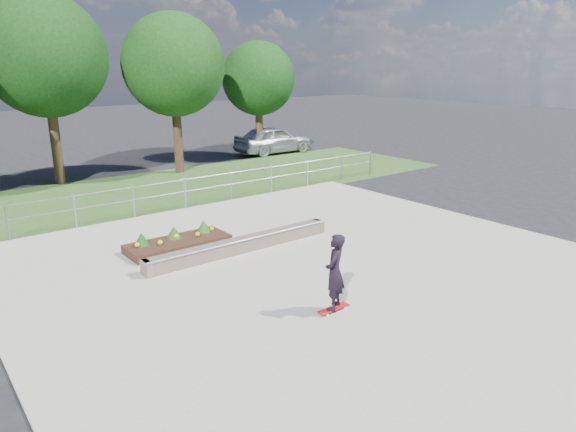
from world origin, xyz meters
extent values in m
plane|color=black|center=(0.00, 0.00, 0.00)|extent=(120.00, 120.00, 0.00)
cube|color=#2C4B1E|center=(0.00, 11.00, 0.01)|extent=(30.00, 8.00, 0.02)
cube|color=#9C978A|center=(0.00, 0.00, 0.03)|extent=(15.00, 15.00, 0.06)
cylinder|color=gray|center=(-6.00, 7.50, 0.60)|extent=(0.06, 0.06, 1.20)
cylinder|color=#9B9EA3|center=(-4.00, 7.50, 0.60)|extent=(0.06, 0.06, 1.20)
cylinder|color=#95979D|center=(-2.00, 7.50, 0.60)|extent=(0.06, 0.06, 1.20)
cylinder|color=#989BA1|center=(0.00, 7.50, 0.60)|extent=(0.06, 0.06, 1.20)
cylinder|color=gray|center=(2.00, 7.50, 0.60)|extent=(0.06, 0.06, 1.20)
cylinder|color=gray|center=(4.00, 7.50, 0.60)|extent=(0.06, 0.06, 1.20)
cylinder|color=#9CA0A5|center=(6.00, 7.50, 0.60)|extent=(0.06, 0.06, 1.20)
cylinder|color=#92949A|center=(8.00, 7.50, 0.60)|extent=(0.06, 0.06, 1.20)
cylinder|color=gray|center=(10.00, 7.50, 0.60)|extent=(0.06, 0.06, 1.20)
cylinder|color=#989BA0|center=(0.00, 7.50, 1.15)|extent=(20.00, 0.04, 0.04)
cylinder|color=gray|center=(0.00, 7.50, 0.70)|extent=(20.00, 0.04, 0.04)
cylinder|color=#382316|center=(-2.50, 15.00, 1.69)|extent=(0.44, 0.44, 3.38)
sphere|color=black|center=(-2.50, 15.00, 5.62)|extent=(5.25, 5.25, 5.25)
cylinder|color=#311F13|center=(3.00, 14.00, 1.57)|extent=(0.44, 0.44, 3.15)
sphere|color=black|center=(3.00, 14.00, 5.25)|extent=(4.90, 4.90, 4.90)
cylinder|color=#372816|center=(9.00, 15.50, 1.35)|extent=(0.44, 0.44, 2.70)
sphere|color=black|center=(9.00, 15.50, 4.50)|extent=(4.20, 4.20, 4.20)
cube|color=brown|center=(-0.90, 2.25, 0.26)|extent=(6.00, 0.40, 0.40)
cylinder|color=#9B9FA3|center=(-0.90, 2.05, 0.46)|extent=(6.00, 0.06, 0.06)
cube|color=brown|center=(-3.80, 2.25, 0.26)|extent=(0.15, 0.42, 0.40)
cube|color=brown|center=(2.00, 2.25, 0.26)|extent=(0.15, 0.42, 0.40)
cube|color=black|center=(-2.23, 3.64, 0.18)|extent=(3.00, 1.20, 0.25)
sphere|color=gold|center=(-3.43, 3.74, 0.39)|extent=(0.14, 0.14, 0.14)
sphere|color=yellow|center=(-2.83, 3.54, 0.39)|extent=(0.14, 0.14, 0.14)
sphere|color=yellow|center=(-2.23, 3.74, 0.39)|extent=(0.14, 0.14, 0.14)
sphere|color=yellow|center=(-1.63, 3.54, 0.39)|extent=(0.14, 0.14, 0.14)
sphere|color=gold|center=(-1.03, 3.74, 0.39)|extent=(0.14, 0.14, 0.14)
cone|color=#124213|center=(-3.23, 3.89, 0.49)|extent=(0.44, 0.44, 0.36)
cone|color=#1F4614|center=(-2.23, 3.89, 0.49)|extent=(0.44, 0.44, 0.36)
cone|color=#1F4E16|center=(-1.23, 3.89, 0.49)|extent=(0.44, 0.44, 0.36)
cylinder|color=white|center=(-1.65, -2.25, 0.09)|extent=(0.05, 0.03, 0.05)
cylinder|color=white|center=(-1.65, -2.07, 0.09)|extent=(0.05, 0.03, 0.05)
cylinder|color=white|center=(-1.13, -2.25, 0.09)|extent=(0.05, 0.03, 0.05)
cylinder|color=white|center=(-1.13, -2.07, 0.09)|extent=(0.05, 0.03, 0.05)
cylinder|color=#A1A2A6|center=(-1.65, -2.16, 0.11)|extent=(0.02, 0.18, 0.02)
cylinder|color=#A6A5AB|center=(-1.13, -2.16, 0.11)|extent=(0.02, 0.18, 0.02)
cube|color=#AC1515|center=(-1.39, -2.16, 0.13)|extent=(0.80, 0.21, 0.02)
imported|color=black|center=(-1.39, -2.16, 0.99)|extent=(0.74, 0.67, 1.69)
imported|color=#A0A4A9|center=(10.27, 15.82, 0.85)|extent=(5.01, 2.08, 1.70)
camera|label=1|loc=(-8.46, -9.57, 5.25)|focal=32.00mm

